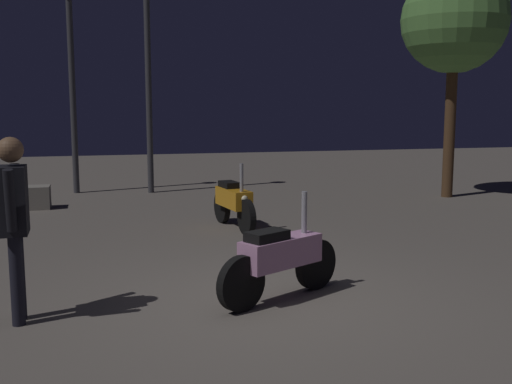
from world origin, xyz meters
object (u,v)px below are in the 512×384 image
motorcycle_orange_parked_left (234,202)px  streetlamp_far (148,57)px  motorcycle_pink_foreground (281,259)px  streetlamp_near (71,61)px  person_rider_beside (14,213)px

motorcycle_orange_parked_left → streetlamp_far: (-0.94, 4.61, 2.69)m
motorcycle_orange_parked_left → streetlamp_far: size_ratio=0.34×
motorcycle_pink_foreground → streetlamp_near: bearing=76.7°
streetlamp_far → person_rider_beside: bearing=-103.3°
motorcycle_orange_parked_left → person_rider_beside: person_rider_beside is taller
motorcycle_pink_foreground → person_rider_beside: 2.63m
motorcycle_pink_foreground → person_rider_beside: person_rider_beside is taller
motorcycle_pink_foreground → person_rider_beside: size_ratio=0.87×
motorcycle_pink_foreground → streetlamp_far: (-0.58, 8.38, 2.69)m
motorcycle_orange_parked_left → streetlamp_far: 5.42m
motorcycle_pink_foreground → motorcycle_orange_parked_left: (0.36, 3.77, 0.00)m
person_rider_beside → streetlamp_far: streetlamp_far is taller
motorcycle_orange_parked_left → motorcycle_pink_foreground: bearing=-14.1°
motorcycle_pink_foreground → streetlamp_far: bearing=66.1°
motorcycle_orange_parked_left → person_rider_beside: size_ratio=0.96×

